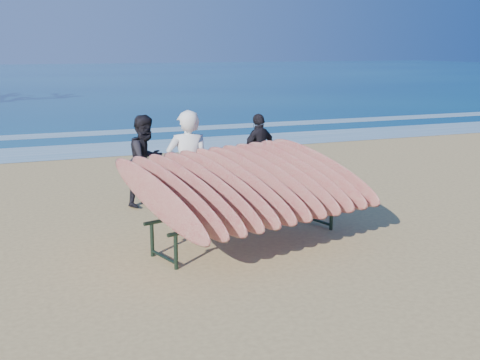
{
  "coord_description": "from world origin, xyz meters",
  "views": [
    {
      "loc": [
        -3.27,
        -7.53,
        2.94
      ],
      "look_at": [
        0.0,
        0.8,
        0.95
      ],
      "focal_mm": 45.0,
      "sensor_mm": 36.0,
      "label": 1
    }
  ],
  "objects_px": {
    "person_dark_a": "(146,160)",
    "surfboard_rack": "(248,184)",
    "person_white": "(188,169)",
    "person_dark_b": "(259,150)"
  },
  "relations": [
    {
      "from": "person_dark_a",
      "to": "surfboard_rack",
      "type": "bearing_deg",
      "value": -108.19
    },
    {
      "from": "person_dark_a",
      "to": "person_white",
      "type": "bearing_deg",
      "value": -114.59
    },
    {
      "from": "person_white",
      "to": "person_dark_a",
      "type": "distance_m",
      "value": 1.63
    },
    {
      "from": "person_white",
      "to": "person_dark_a",
      "type": "xyz_separation_m",
      "value": [
        -0.34,
        1.59,
        -0.12
      ]
    },
    {
      "from": "person_white",
      "to": "person_dark_b",
      "type": "bearing_deg",
      "value": -124.43
    },
    {
      "from": "person_dark_a",
      "to": "person_dark_b",
      "type": "distance_m",
      "value": 2.66
    },
    {
      "from": "surfboard_rack",
      "to": "person_dark_b",
      "type": "bearing_deg",
      "value": 48.35
    },
    {
      "from": "person_dark_a",
      "to": "person_dark_b",
      "type": "bearing_deg",
      "value": -22.74
    },
    {
      "from": "surfboard_rack",
      "to": "person_dark_a",
      "type": "distance_m",
      "value": 2.92
    },
    {
      "from": "surfboard_rack",
      "to": "person_white",
      "type": "relative_size",
      "value": 1.94
    }
  ]
}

